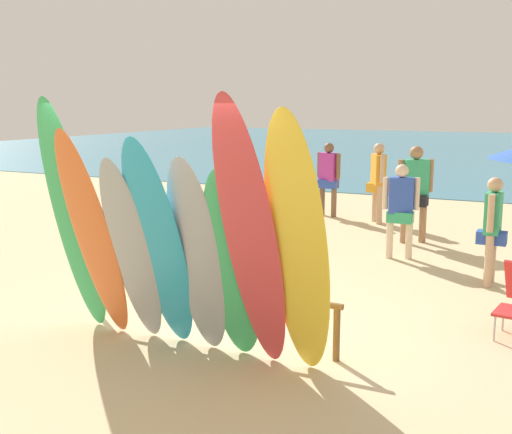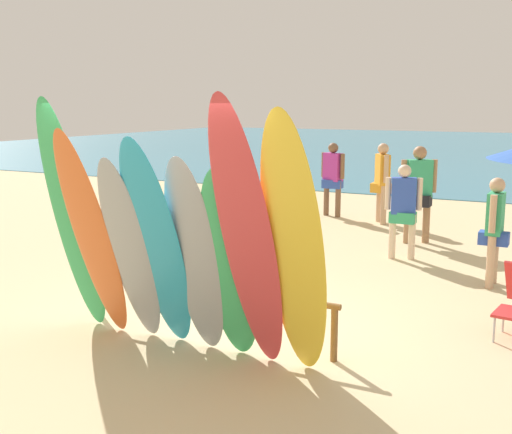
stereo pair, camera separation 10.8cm
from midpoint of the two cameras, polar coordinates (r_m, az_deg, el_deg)
The scene contains 16 objects.
ground at distance 20.09m, azimuth 16.92°, elevation 2.61°, with size 60.00×60.00×0.00m, color #D3BC8C.
ocean_water at distance 37.15m, azimuth 21.66°, elevation 5.65°, with size 60.00×40.00×0.02m, color teal.
surfboard_rack at distance 6.89m, azimuth -4.08°, elevation -6.97°, with size 3.04×0.07×0.59m.
surfboard_green_0 at distance 7.01m, azimuth -15.64°, elevation -0.16°, with size 0.48×0.07×2.67m, color #38B266.
surfboard_orange_1 at distance 6.76m, azimuth -13.99°, elevation -1.74°, with size 0.48×0.07×2.40m, color orange.
surfboard_grey_2 at distance 6.58m, azimuth -10.71°, elevation -3.13°, with size 0.47×0.08×2.12m, color #999EA3.
surfboard_teal_3 at distance 6.35m, azimuth -8.39°, elevation -2.60°, with size 0.56×0.06×2.34m, color #289EC6.
surfboard_grey_4 at distance 6.22m, azimuth -4.99°, elevation -3.64°, with size 0.55×0.08×2.10m, color #999EA3.
surfboard_green_5 at distance 6.07m, azimuth -1.86°, elevation -4.39°, with size 0.56×0.06×2.01m, color #38B266.
surfboard_red_6 at distance 5.70m, azimuth -0.24°, elevation -1.97°, with size 0.55×0.06×2.73m, color #D13D42.
surfboard_yellow_7 at distance 5.57m, azimuth 4.02°, elevation -2.91°, with size 0.55×0.06×2.58m, color yellow.
beachgoer_by_water at distance 10.48m, azimuth 13.33°, elevation 1.05°, with size 0.56×0.30×1.54m.
beachgoer_midbeach at distance 9.29m, azimuth 20.90°, elevation -0.60°, with size 0.39×0.57×1.51m.
beachgoer_strolling at distance 14.21m, azimuth 7.10°, elevation 3.82°, with size 0.59×0.33×1.63m.
beachgoer_photographing at distance 13.55m, azimuth 11.46°, elevation 3.49°, with size 0.44×0.56×1.68m.
beachgoer_near_rack at distance 11.73m, azimuth 14.59°, elevation 2.55°, with size 0.57×0.43×1.75m.
Camera 2 is at (3.45, -5.61, 2.51)m, focal length 44.70 mm.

